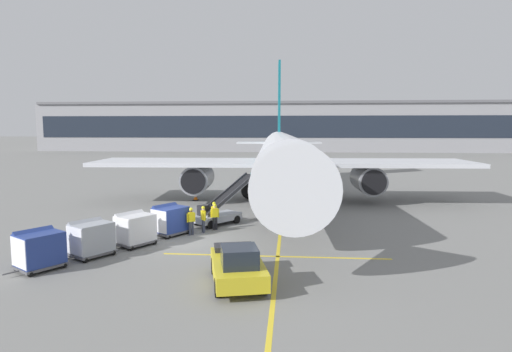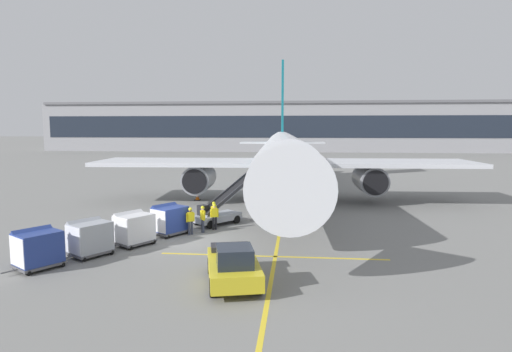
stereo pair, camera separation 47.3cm
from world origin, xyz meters
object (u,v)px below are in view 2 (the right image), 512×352
object	(u,v)px
ground_crew_marshaller	(214,213)
safety_cone_engine_keepout	(197,197)
baggage_cart_lead	(169,219)
belt_loader	(219,211)
baggage_cart_second	(134,228)
ground_crew_by_carts	(203,217)
pushback_tug	(233,265)
baggage_cart_third	(90,237)
parked_airplane	(284,157)
ground_crew_by_loader	(190,219)
ground_crew_wingwalker	(214,215)
baggage_cart_fourth	(37,248)

from	to	relation	value
ground_crew_marshaller	safety_cone_engine_keepout	distance (m)	11.25
baggage_cart_lead	belt_loader	bearing A→B (deg)	52.48
baggage_cart_second	ground_crew_by_carts	bearing A→B (deg)	44.55
baggage_cart_second	pushback_tug	bearing A→B (deg)	-40.17
ground_crew_by_carts	baggage_cart_third	bearing A→B (deg)	-131.32
baggage_cart_lead	pushback_tug	bearing A→B (deg)	-57.01
parked_airplane	baggage_cart_lead	xyz separation A→B (m)	(-6.76, -13.18, -3.05)
belt_loader	ground_crew_by_loader	distance (m)	3.49
ground_crew_marshaller	ground_crew_wingwalker	xyz separation A→B (m)	(0.19, -0.75, 0.00)
belt_loader	ground_crew_by_carts	size ratio (longest dim) A/B	2.70
pushback_tug	safety_cone_engine_keepout	size ratio (longest dim) A/B	7.91
baggage_cart_lead	ground_crew_by_carts	world-z (taller)	baggage_cart_lead
ground_crew_wingwalker	safety_cone_engine_keepout	size ratio (longest dim) A/B	2.90
baggage_cart_lead	baggage_cart_third	world-z (taller)	same
ground_crew_by_loader	baggage_cart_third	bearing A→B (deg)	-130.53
ground_crew_by_loader	safety_cone_engine_keepout	xyz separation A→B (m)	(-2.60, 12.85, -0.71)
parked_airplane	ground_crew_wingwalker	bearing A→B (deg)	-109.76
baggage_cart_third	belt_loader	bearing A→B (deg)	56.45
ground_crew_by_carts	ground_crew_wingwalker	size ratio (longest dim) A/B	1.00
ground_crew_by_loader	ground_crew_by_carts	xyz separation A→B (m)	(0.66, 0.61, 0.00)
belt_loader	baggage_cart_second	size ratio (longest dim) A/B	1.73
baggage_cart_lead	ground_crew_wingwalker	world-z (taller)	baggage_cart_lead
baggage_cart_third	ground_crew_by_loader	world-z (taller)	baggage_cart_third
pushback_tug	safety_cone_engine_keepout	bearing A→B (deg)	107.32
baggage_cart_fourth	ground_crew_by_carts	world-z (taller)	baggage_cart_fourth
ground_crew_by_carts	baggage_cart_lead	bearing A→B (deg)	-161.15
baggage_cart_third	safety_cone_engine_keepout	xyz separation A→B (m)	(1.58, 17.74, -0.71)
baggage_cart_second	ground_crew_marshaller	xyz separation A→B (m)	(3.72, 4.89, -0.00)
baggage_cart_fourth	ground_crew_by_loader	distance (m)	9.09
parked_airplane	baggage_cart_third	world-z (taller)	parked_airplane
baggage_cart_third	ground_crew_by_loader	xyz separation A→B (m)	(4.18, 4.89, -0.00)
ground_crew_wingwalker	baggage_cart_lead	bearing A→B (deg)	-149.08
baggage_cart_second	ground_crew_by_loader	xyz separation A→B (m)	(2.66, 2.65, -0.00)
parked_airplane	ground_crew_by_carts	distance (m)	13.73
ground_crew_wingwalker	baggage_cart_fourth	bearing A→B (deg)	-128.90
ground_crew_wingwalker	ground_crew_by_carts	bearing A→B (deg)	-124.35
ground_crew_by_loader	ground_crew_by_carts	size ratio (longest dim) A/B	1.00
baggage_cart_lead	ground_crew_marshaller	xyz separation A→B (m)	(2.39, 2.30, -0.00)
baggage_cart_lead	baggage_cart_third	distance (m)	5.60
ground_crew_by_carts	ground_crew_wingwalker	xyz separation A→B (m)	(0.59, 0.87, 0.00)
baggage_cart_third	baggage_cart_lead	bearing A→B (deg)	59.45
parked_airplane	safety_cone_engine_keepout	distance (m)	8.87
belt_loader	baggage_cart_third	bearing A→B (deg)	-123.55
baggage_cart_fourth	ground_crew_wingwalker	bearing A→B (deg)	51.10
parked_airplane	belt_loader	world-z (taller)	parked_airplane
baggage_cart_second	pushback_tug	world-z (taller)	baggage_cart_second
baggage_cart_fourth	ground_crew_marshaller	bearing A→B (deg)	54.20
safety_cone_engine_keepout	baggage_cart_fourth	bearing A→B (deg)	-98.76
belt_loader	ground_crew_marshaller	world-z (taller)	belt_loader
baggage_cart_third	ground_crew_wingwalker	distance (m)	8.37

